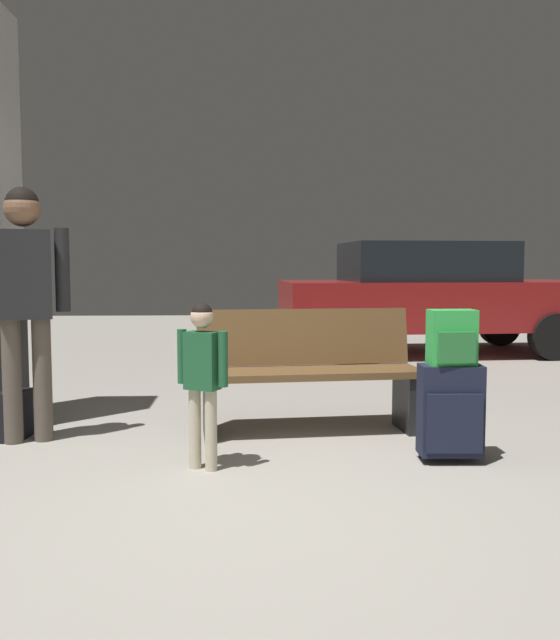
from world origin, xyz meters
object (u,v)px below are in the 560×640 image
at_px(backpack_bright, 452,338).
at_px(parked_car_near, 431,295).
at_px(suitcase, 450,411).
at_px(adult, 24,286).
at_px(child, 202,367).
at_px(backpack_dark_floor, 14,416).
at_px(bench, 308,371).

xyz_separation_m(backpack_bright, parked_car_near, (1.22, 5.08, 0.03)).
relative_size(suitcase, adult, 0.35).
xyz_separation_m(backpack_bright, child, (-1.52, -0.09, -0.16)).
distance_m(child, backpack_dark_floor, 1.63).
bearing_deg(adult, child, -28.77).
bearing_deg(backpack_dark_floor, suitcase, -13.03).
xyz_separation_m(bench, suitcase, (0.82, -0.82, -0.12)).
relative_size(suitcase, child, 0.61).
xyz_separation_m(suitcase, child, (-1.52, -0.09, 0.29)).
distance_m(adult, parked_car_near, 6.00).
height_order(bench, parked_car_near, parked_car_near).
xyz_separation_m(bench, backpack_dark_floor, (-2.07, -0.15, -0.28)).
bearing_deg(bench, backpack_bright, -45.11).
xyz_separation_m(child, parked_car_near, (2.74, 5.17, 0.19)).
relative_size(backpack_bright, adult, 0.20).
bearing_deg(suitcase, parked_car_near, 76.46).
bearing_deg(parked_car_near, adult, -131.63).
xyz_separation_m(child, adult, (-1.25, 0.68, 0.46)).
relative_size(backpack_bright, backpack_dark_floor, 1.00).
xyz_separation_m(bench, child, (-0.70, -0.91, 0.17)).
height_order(backpack_bright, child, child).
xyz_separation_m(suitcase, adult, (-2.76, 0.59, 0.75)).
bearing_deg(parked_car_near, backpack_dark_floor, -133.00).
height_order(suitcase, backpack_bright, backpack_bright).
distance_m(bench, parked_car_near, 4.73).
bearing_deg(backpack_bright, backpack_dark_floor, 166.96).
distance_m(backpack_bright, adult, 2.84).
bearing_deg(parked_car_near, backpack_bright, -103.54).
height_order(bench, backpack_dark_floor, bench).
bearing_deg(suitcase, child, -176.59).
bearing_deg(parked_car_near, bench, -115.58).
relative_size(bench, backpack_dark_floor, 4.84).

